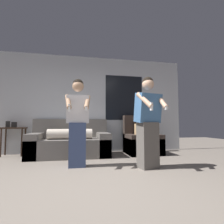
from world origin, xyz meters
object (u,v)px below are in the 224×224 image
at_px(armchair, 142,141).
at_px(side_table, 14,132).
at_px(couch, 70,143).
at_px(person_right, 148,122).
at_px(person_left, 78,122).

relative_size(armchair, side_table, 1.20).
xyz_separation_m(couch, person_right, (1.43, -1.48, 0.52)).
xyz_separation_m(side_table, person_right, (2.82, -1.76, 0.25)).
bearing_deg(person_right, armchair, 73.95).
relative_size(armchair, person_right, 0.62).
distance_m(person_left, person_right, 1.30).
xyz_separation_m(person_left, person_right, (1.25, -0.34, -0.00)).
height_order(armchair, side_table, armchair).
bearing_deg(side_table, person_left, -42.25).
bearing_deg(armchair, person_right, -106.05).
distance_m(armchair, person_left, 2.09).
xyz_separation_m(armchair, person_right, (-0.43, -1.48, 0.50)).
height_order(couch, person_left, person_left).
bearing_deg(couch, armchair, 0.03).
distance_m(couch, person_right, 2.12).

